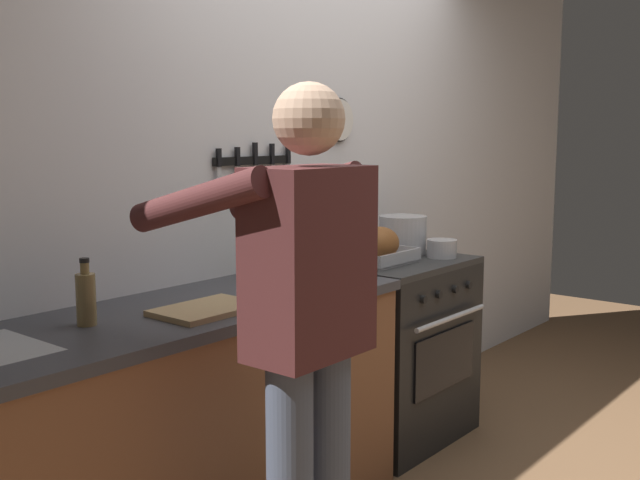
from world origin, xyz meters
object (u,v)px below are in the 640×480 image
Objects in this scene: saucepan at (442,248)px; bottle_cooking_oil at (288,252)px; roasting_pan at (379,247)px; cutting_board at (207,309)px; stove at (390,348)px; person_cook at (304,324)px; bottle_olive_oil at (266,252)px; bottle_vinegar at (86,298)px; stock_pot at (403,235)px.

bottle_cooking_oil is at bearing 162.57° from saucepan.
cutting_board is (-1.19, -0.11, -0.07)m from roasting_pan.
cutting_board reaches higher than stove.
person_cook is (-1.38, -0.62, 0.50)m from stove.
stove is 1.00m from bottle_olive_oil.
person_cook is 0.73m from bottle_vinegar.
stove is 2.50× the size of cutting_board.
roasting_pan is (1.25, 0.61, 0.03)m from person_cook.
person_cook is 5.39× the size of bottle_olive_oil.
bottle_cooking_oil is (0.68, 0.23, 0.09)m from cutting_board.
bottle_vinegar is 0.71× the size of bottle_olive_oil.
saucepan is 0.61× the size of bottle_cooking_oil.
saucepan is at bearing -1.27° from cutting_board.
person_cook reaches higher than cutting_board.
bottle_vinegar is at bearing 35.54° from person_cook.
bottle_cooking_oil reaches higher than cutting_board.
stock_pot is 0.99× the size of bottle_cooking_oil.
bottle_cooking_oil is (-0.64, 0.11, 0.55)m from stove.
roasting_pan is at bearing 5.34° from cutting_board.
bottle_vinegar reaches higher than stove.
person_cook reaches higher than stove.
person_cook is at bearing -97.30° from cutting_board.
saucepan is (1.60, 0.46, -0.01)m from person_cook.
bottle_vinegar is at bearing 178.00° from roasting_pan.
cutting_board is at bearing -161.13° from bottle_cooking_oil.
stove is 2.56× the size of roasting_pan.
bottle_cooking_oil is at bearing -34.75° from person_cook.
stock_pot is 1.52m from cutting_board.
saucepan is at bearing -23.10° from roasting_pan.
bottle_cooking_oil is (-0.83, 0.05, 0.00)m from stock_pot.
stock_pot is at bearing 17.07° from stove.
bottle_cooking_oil is (-0.51, 0.12, 0.02)m from roasting_pan.
cutting_board is 0.41m from bottle_vinegar.
person_cook is 1.04m from bottle_cooking_oil.
saucepan is 0.48× the size of bottle_olive_oil.
stock_pot reaches higher than saucepan.
person_cook is 11.16× the size of saucepan.
roasting_pan is at bearing -53.29° from person_cook.
roasting_pan is 1.20m from cutting_board.
bottle_olive_oil is at bearing -167.55° from bottle_cooking_oil.
bottle_olive_oil reaches higher than bottle_vinegar.
roasting_pan is 1.43× the size of bottle_cooking_oil.
stock_pot is 0.22m from saucepan.
bottle_olive_oil is at bearing 179.41° from stock_pot.
roasting_pan is at bearing -13.42° from bottle_cooking_oil.
cutting_board is at bearing -158.95° from bottle_olive_oil.
roasting_pan is 0.33m from stock_pot.
saucepan reaches higher than stove.
stock_pot is at bearing -3.45° from bottle_cooking_oil.
bottle_cooking_oil is 0.19m from bottle_olive_oil.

